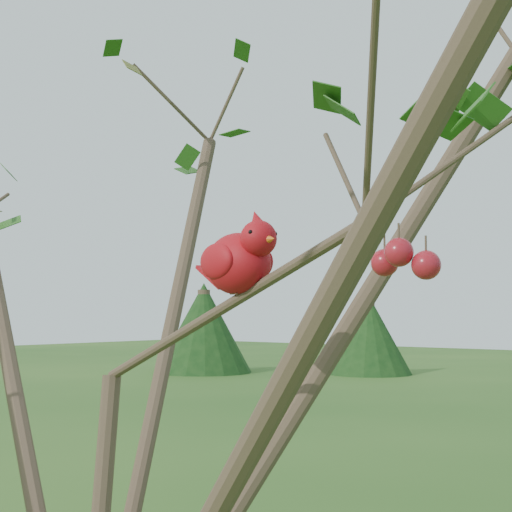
% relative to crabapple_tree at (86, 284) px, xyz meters
% --- Properties ---
extents(crabapple_tree, '(2.35, 2.05, 2.95)m').
position_rel_crabapple_tree_xyz_m(crabapple_tree, '(0.00, 0.00, 0.00)').
color(crabapple_tree, '#493527').
rests_on(crabapple_tree, ground).
extents(cardinal, '(0.21, 0.13, 0.15)m').
position_rel_crabapple_tree_xyz_m(cardinal, '(0.28, 0.09, 0.04)').
color(cardinal, red).
rests_on(cardinal, ground).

